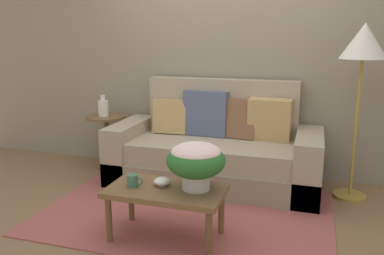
{
  "coord_description": "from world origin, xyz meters",
  "views": [
    {
      "loc": [
        1.02,
        -3.13,
        1.53
      ],
      "look_at": [
        0.01,
        0.11,
        0.75
      ],
      "focal_mm": 37.4,
      "sensor_mm": 36.0,
      "label": 1
    }
  ],
  "objects_px": {
    "coffee_table": "(166,195)",
    "coffee_mug": "(133,180)",
    "couch": "(215,152)",
    "floor_lamp": "(363,51)",
    "table_vase": "(103,108)",
    "snack_bowl": "(162,181)",
    "side_table": "(106,132)",
    "potted_plant": "(196,160)"
  },
  "relations": [
    {
      "from": "couch",
      "to": "coffee_table",
      "type": "height_order",
      "value": "couch"
    },
    {
      "from": "coffee_table",
      "to": "potted_plant",
      "type": "distance_m",
      "value": 0.36
    },
    {
      "from": "potted_plant",
      "to": "coffee_mug",
      "type": "xyz_separation_m",
      "value": [
        -0.47,
        -0.09,
        -0.18
      ]
    },
    {
      "from": "floor_lamp",
      "to": "coffee_table",
      "type": "bearing_deg",
      "value": -137.94
    },
    {
      "from": "coffee_table",
      "to": "side_table",
      "type": "relative_size",
      "value": 1.43
    },
    {
      "from": "floor_lamp",
      "to": "table_vase",
      "type": "relative_size",
      "value": 6.77
    },
    {
      "from": "potted_plant",
      "to": "coffee_mug",
      "type": "bearing_deg",
      "value": -168.64
    },
    {
      "from": "snack_bowl",
      "to": "table_vase",
      "type": "relative_size",
      "value": 0.53
    },
    {
      "from": "coffee_table",
      "to": "coffee_mug",
      "type": "relative_size",
      "value": 6.77
    },
    {
      "from": "couch",
      "to": "floor_lamp",
      "type": "xyz_separation_m",
      "value": [
        1.34,
        -0.0,
        1.05
      ]
    },
    {
      "from": "couch",
      "to": "table_vase",
      "type": "xyz_separation_m",
      "value": [
        -1.36,
        0.11,
        0.38
      ]
    },
    {
      "from": "couch",
      "to": "side_table",
      "type": "height_order",
      "value": "couch"
    },
    {
      "from": "potted_plant",
      "to": "coffee_mug",
      "type": "height_order",
      "value": "potted_plant"
    },
    {
      "from": "side_table",
      "to": "coffee_mug",
      "type": "distance_m",
      "value": 1.77
    },
    {
      "from": "couch",
      "to": "potted_plant",
      "type": "distance_m",
      "value": 1.27
    },
    {
      "from": "side_table",
      "to": "coffee_mug",
      "type": "bearing_deg",
      "value": -54.53
    },
    {
      "from": "coffee_mug",
      "to": "table_vase",
      "type": "bearing_deg",
      "value": 126.2
    },
    {
      "from": "table_vase",
      "to": "couch",
      "type": "bearing_deg",
      "value": -4.66
    },
    {
      "from": "floor_lamp",
      "to": "coffee_mug",
      "type": "relative_size",
      "value": 12.59
    },
    {
      "from": "side_table",
      "to": "snack_bowl",
      "type": "bearing_deg",
      "value": -47.88
    },
    {
      "from": "couch",
      "to": "potted_plant",
      "type": "xyz_separation_m",
      "value": [
        0.15,
        -1.22,
        0.3
      ]
    },
    {
      "from": "couch",
      "to": "coffee_mug",
      "type": "bearing_deg",
      "value": -103.58
    },
    {
      "from": "coffee_table",
      "to": "floor_lamp",
      "type": "height_order",
      "value": "floor_lamp"
    },
    {
      "from": "potted_plant",
      "to": "coffee_mug",
      "type": "relative_size",
      "value": 3.35
    },
    {
      "from": "side_table",
      "to": "floor_lamp",
      "type": "xyz_separation_m",
      "value": [
        2.69,
        -0.13,
        0.97
      ]
    },
    {
      "from": "potted_plant",
      "to": "coffee_mug",
      "type": "distance_m",
      "value": 0.51
    },
    {
      "from": "side_table",
      "to": "potted_plant",
      "type": "bearing_deg",
      "value": -41.95
    },
    {
      "from": "table_vase",
      "to": "potted_plant",
      "type": "bearing_deg",
      "value": -41.32
    },
    {
      "from": "side_table",
      "to": "couch",
      "type": "bearing_deg",
      "value": -5.3
    },
    {
      "from": "couch",
      "to": "coffee_table",
      "type": "relative_size",
      "value": 2.43
    },
    {
      "from": "floor_lamp",
      "to": "potted_plant",
      "type": "height_order",
      "value": "floor_lamp"
    },
    {
      "from": "table_vase",
      "to": "coffee_table",
      "type": "bearing_deg",
      "value": -46.94
    },
    {
      "from": "coffee_mug",
      "to": "table_vase",
      "type": "relative_size",
      "value": 0.54
    },
    {
      "from": "side_table",
      "to": "snack_bowl",
      "type": "relative_size",
      "value": 4.81
    },
    {
      "from": "floor_lamp",
      "to": "couch",
      "type": "bearing_deg",
      "value": 179.87
    },
    {
      "from": "side_table",
      "to": "table_vase",
      "type": "distance_m",
      "value": 0.29
    },
    {
      "from": "couch",
      "to": "snack_bowl",
      "type": "height_order",
      "value": "couch"
    },
    {
      "from": "floor_lamp",
      "to": "table_vase",
      "type": "xyz_separation_m",
      "value": [
        -2.7,
        0.11,
        -0.68
      ]
    },
    {
      "from": "potted_plant",
      "to": "table_vase",
      "type": "height_order",
      "value": "table_vase"
    },
    {
      "from": "coffee_table",
      "to": "snack_bowl",
      "type": "bearing_deg",
      "value": 140.78
    },
    {
      "from": "floor_lamp",
      "to": "snack_bowl",
      "type": "height_order",
      "value": "floor_lamp"
    },
    {
      "from": "floor_lamp",
      "to": "coffee_mug",
      "type": "height_order",
      "value": "floor_lamp"
    }
  ]
}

